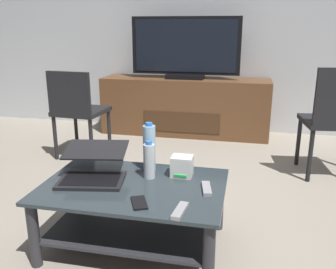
# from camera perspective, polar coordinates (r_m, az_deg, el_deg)

# --- Properties ---
(ground_plane) EXTENTS (7.68, 7.68, 0.00)m
(ground_plane) POSITION_cam_1_polar(r_m,az_deg,el_deg) (2.38, -0.09, -14.49)
(ground_plane) COLOR #9E9384
(back_wall) EXTENTS (6.40, 0.12, 2.80)m
(back_wall) POSITION_cam_1_polar(r_m,az_deg,el_deg) (4.48, 7.08, 18.64)
(back_wall) COLOR silver
(back_wall) RESTS_ON ground
(coffee_table) EXTENTS (1.01, 0.68, 0.39)m
(coffee_table) POSITION_cam_1_polar(r_m,az_deg,el_deg) (2.11, -5.34, -10.79)
(coffee_table) COLOR #2D383D
(coffee_table) RESTS_ON ground
(media_cabinet) EXTENTS (1.93, 0.48, 0.65)m
(media_cabinet) POSITION_cam_1_polar(r_m,az_deg,el_deg) (4.29, 2.66, 4.41)
(media_cabinet) COLOR brown
(media_cabinet) RESTS_ON ground
(television) EXTENTS (1.22, 0.20, 0.68)m
(television) POSITION_cam_1_polar(r_m,az_deg,el_deg) (4.18, 2.73, 13.17)
(television) COLOR black
(television) RESTS_ON media_cabinet
(dining_chair) EXTENTS (0.49, 0.49, 0.93)m
(dining_chair) POSITION_cam_1_polar(r_m,az_deg,el_deg) (3.25, 24.62, 2.54)
(dining_chair) COLOR black
(dining_chair) RESTS_ON ground
(side_chair) EXTENTS (0.47, 0.47, 0.85)m
(side_chair) POSITION_cam_1_polar(r_m,az_deg,el_deg) (3.54, -14.01, 4.01)
(side_chair) COLOR black
(side_chair) RESTS_ON ground
(laptop) EXTENTS (0.42, 0.45, 0.17)m
(laptop) POSITION_cam_1_polar(r_m,az_deg,el_deg) (2.15, -11.60, -5.07)
(laptop) COLOR black
(laptop) RESTS_ON coffee_table
(router_box) EXTENTS (0.12, 0.11, 0.12)m
(router_box) POSITION_cam_1_polar(r_m,az_deg,el_deg) (2.14, 2.20, -4.97)
(router_box) COLOR white
(router_box) RESTS_ON coffee_table
(water_bottle_near) EXTENTS (0.07, 0.07, 0.22)m
(water_bottle_near) POSITION_cam_1_polar(r_m,az_deg,el_deg) (2.10, -2.96, -4.11)
(water_bottle_near) COLOR silver
(water_bottle_near) RESTS_ON coffee_table
(water_bottle_far) EXTENTS (0.08, 0.08, 0.30)m
(water_bottle_far) POSITION_cam_1_polar(r_m,az_deg,el_deg) (2.19, -2.94, -2.09)
(water_bottle_far) COLOR #99C6E5
(water_bottle_far) RESTS_ON coffee_table
(cell_phone) EXTENTS (0.12, 0.16, 0.01)m
(cell_phone) POSITION_cam_1_polar(r_m,az_deg,el_deg) (1.84, -4.53, -10.59)
(cell_phone) COLOR black
(cell_phone) RESTS_ON coffee_table
(tv_remote) EXTENTS (0.06, 0.16, 0.02)m
(tv_remote) POSITION_cam_1_polar(r_m,az_deg,el_deg) (1.75, 1.89, -11.83)
(tv_remote) COLOR #99999E
(tv_remote) RESTS_ON coffee_table
(soundbar_remote) EXTENTS (0.07, 0.17, 0.02)m
(soundbar_remote) POSITION_cam_1_polar(r_m,az_deg,el_deg) (1.98, 6.05, -8.41)
(soundbar_remote) COLOR #99999E
(soundbar_remote) RESTS_ON coffee_table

